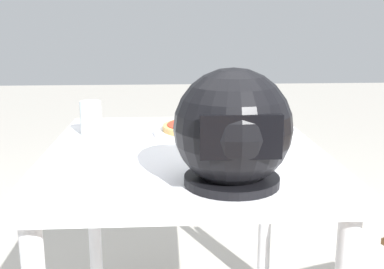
{
  "coord_description": "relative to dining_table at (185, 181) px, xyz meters",
  "views": [
    {
      "loc": [
        0.06,
        1.34,
        1.1
      ],
      "look_at": [
        -0.03,
        -0.1,
        0.75
      ],
      "focal_mm": 44.0,
      "sensor_mm": 36.0,
      "label": 1
    }
  ],
  "objects": [
    {
      "name": "drinking_glass",
      "position": [
        0.3,
        -0.2,
        0.16
      ],
      "size": [
        0.07,
        0.07,
        0.11
      ],
      "primitive_type": "cylinder",
      "color": "silver",
      "rests_on": "dining_table"
    },
    {
      "name": "dining_table",
      "position": [
        0.0,
        0.0,
        0.0
      ],
      "size": [
        0.8,
        0.94,
        0.73
      ],
      "color": "white",
      "rests_on": "ground"
    },
    {
      "name": "motorcycle_helmet",
      "position": [
        -0.09,
        0.32,
        0.23
      ],
      "size": [
        0.27,
        0.27,
        0.27
      ],
      "color": "black",
      "rests_on": "dining_table"
    },
    {
      "name": "pizza",
      "position": [
        -0.06,
        -0.19,
        0.13
      ],
      "size": [
        0.24,
        0.24,
        0.05
      ],
      "color": "tan",
      "rests_on": "pizza_plate"
    },
    {
      "name": "pizza_plate",
      "position": [
        -0.05,
        -0.19,
        0.11
      ],
      "size": [
        0.3,
        0.3,
        0.01
      ],
      "primitive_type": "cylinder",
      "color": "white",
      "rests_on": "dining_table"
    }
  ]
}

